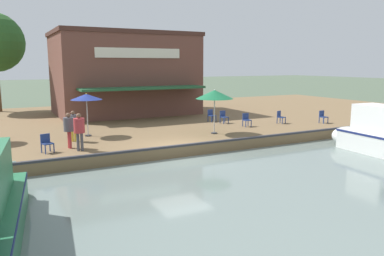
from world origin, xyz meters
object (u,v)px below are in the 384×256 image
Objects in this scene: cafe_chair_under_first_umbrella at (211,115)px; motorboat_fourth_along at (381,137)px; waterfront_restaurant at (124,74)px; cafe_chair_far_corner_seat at (323,116)px; patio_umbrella_mid_patio_left at (215,94)px; cafe_chair_back_row_seat at (47,142)px; person_near_entrance at (73,122)px; cafe_chair_mid_patio at (246,119)px; patio_umbrella_by_entrance at (86,97)px; person_mid_patio at (69,126)px; cafe_chair_beside_entrance at (280,116)px; cafe_chair_facing_river at (224,116)px; person_at_quay_edge at (79,127)px.

motorboat_fourth_along reaches higher than cafe_chair_under_first_umbrella.
cafe_chair_far_corner_seat is (11.52, 10.31, -2.76)m from waterfront_restaurant.
patio_umbrella_mid_patio_left is at bearing 8.22° from waterfront_restaurant.
person_near_entrance is at bearing 142.09° from cafe_chair_back_row_seat.
motorboat_fourth_along is at bearing 21.93° from cafe_chair_mid_patio.
patio_umbrella_by_entrance is 4.40m from cafe_chair_back_row_seat.
motorboat_fourth_along is (5.70, 15.35, -0.15)m from cafe_chair_back_row_seat.
cafe_chair_under_first_umbrella is at bearing 99.23° from patio_umbrella_by_entrance.
person_near_entrance is at bearing 162.80° from person_mid_patio.
cafe_chair_far_corner_seat is at bearing 80.15° from patio_umbrella_by_entrance.
cafe_chair_mid_patio is at bearing 98.10° from cafe_chair_back_row_seat.
patio_umbrella_mid_patio_left is 3.02× the size of cafe_chair_beside_entrance.
patio_umbrella_by_entrance is 1.41× the size of person_mid_patio.
person_at_quay_edge is at bearing -69.05° from cafe_chair_facing_river.
cafe_chair_back_row_seat is 1.00× the size of cafe_chair_mid_patio.
cafe_chair_beside_entrance is at bearing -114.90° from cafe_chair_far_corner_seat.
cafe_chair_under_first_umbrella and cafe_chair_mid_patio have the same top height.
patio_umbrella_mid_patio_left is at bearing -40.26° from cafe_chair_facing_river.
waterfront_restaurant reaches higher than person_at_quay_edge.
cafe_chair_beside_entrance and cafe_chair_under_first_umbrella have the same top height.
motorboat_fourth_along is (7.45, 3.00, -0.15)m from cafe_chair_mid_patio.
cafe_chair_beside_entrance is (-1.75, 15.17, 0.00)m from cafe_chair_back_row_seat.
patio_umbrella_mid_patio_left reaches higher than cafe_chair_back_row_seat.
patio_umbrella_by_entrance is 15.69m from motorboat_fourth_along.
cafe_chair_back_row_seat is 1.00× the size of cafe_chair_under_first_umbrella.
motorboat_fourth_along reaches higher than person_at_quay_edge.
cafe_chair_back_row_seat is 2.60m from person_near_entrance.
cafe_chair_back_row_seat is 1.31m from person_mid_patio.
waterfront_restaurant is 19.59m from motorboat_fourth_along.
patio_umbrella_mid_patio_left reaches higher than patio_umbrella_by_entrance.
waterfront_restaurant is 15.70m from cafe_chair_far_corner_seat.
cafe_chair_far_corner_seat and cafe_chair_under_first_umbrella have the same top height.
patio_umbrella_by_entrance is 1.49× the size of person_near_entrance.
cafe_chair_beside_entrance is at bearing 95.28° from person_mid_patio.
waterfront_restaurant is 8.81m from cafe_chair_under_first_umbrella.
waterfront_restaurant is at bearing -156.20° from motorboat_fourth_along.
waterfront_restaurant reaches higher than cafe_chair_under_first_umbrella.
person_near_entrance is at bearing -81.09° from cafe_chair_facing_river.
waterfront_restaurant is 6.21× the size of person_at_quay_edge.
patio_umbrella_mid_patio_left is 7.15m from patio_umbrella_by_entrance.
patio_umbrella_by_entrance reaches higher than motorboat_fourth_along.
person_mid_patio is at bearing -113.31° from motorboat_fourth_along.
motorboat_fourth_along is at bearing 44.63° from patio_umbrella_mid_patio_left.
cafe_chair_facing_river is at bearing 21.13° from cafe_chair_under_first_umbrella.
person_near_entrance is at bearing -75.18° from cafe_chair_under_first_umbrella.
cafe_chair_beside_entrance is 1.00× the size of cafe_chair_under_first_umbrella.
patio_umbrella_mid_patio_left is 7.87m from person_near_entrance.
person_near_entrance is (-0.25, -10.78, 0.52)m from cafe_chair_mid_patio.
cafe_chair_back_row_seat is at bearing -38.66° from patio_umbrella_by_entrance.
cafe_chair_mid_patio is at bearing 18.38° from cafe_chair_under_first_umbrella.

